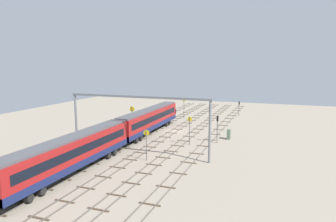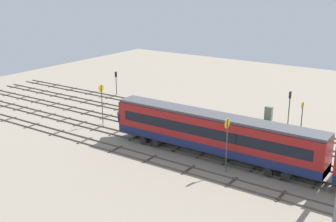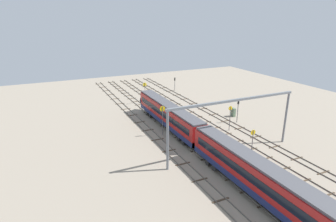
{
  "view_description": "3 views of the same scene",
  "coord_description": "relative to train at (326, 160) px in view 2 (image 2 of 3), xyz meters",
  "views": [
    {
      "loc": [
        -59.05,
        -20.22,
        14.21
      ],
      "look_at": [
        5.06,
        3.23,
        3.34
      ],
      "focal_mm": 32.81,
      "sensor_mm": 36.0,
      "label": 1
    },
    {
      "loc": [
        -23.49,
        42.57,
        18.47
      ],
      "look_at": [
        4.21,
        2.41,
        3.61
      ],
      "focal_mm": 46.04,
      "sensor_mm": 36.0,
      "label": 2
    },
    {
      "loc": [
        -50.26,
        26.43,
        21.05
      ],
      "look_at": [
        -0.19,
        3.03,
        2.53
      ],
      "focal_mm": 30.14,
      "sensor_mm": 36.0,
      "label": 3
    }
  ],
  "objects": [
    {
      "name": "ground_plane",
      "position": [
        14.73,
        -4.24,
        -2.66
      ],
      "size": [
        103.87,
        103.87,
        0.0
      ],
      "primitive_type": "plane",
      "color": "gray"
    },
    {
      "name": "track_near_foreground",
      "position": [
        14.73,
        -12.71,
        -2.59
      ],
      "size": [
        87.87,
        2.4,
        0.16
      ],
      "color": "#59544C",
      "rests_on": "ground"
    },
    {
      "name": "track_second_near",
      "position": [
        14.73,
        -8.48,
        -2.59
      ],
      "size": [
        87.87,
        2.4,
        0.16
      ],
      "color": "#59544C",
      "rests_on": "ground"
    },
    {
      "name": "track_middle",
      "position": [
        14.73,
        -4.24,
        -2.59
      ],
      "size": [
        87.87,
        2.4,
        0.16
      ],
      "color": "#59544C",
      "rests_on": "ground"
    },
    {
      "name": "track_with_train",
      "position": [
        14.73,
        -0.0,
        -2.59
      ],
      "size": [
        87.87,
        2.4,
        0.16
      ],
      "color": "#59544C",
      "rests_on": "ground"
    },
    {
      "name": "track_far_background",
      "position": [
        14.73,
        4.24,
        -2.59
      ],
      "size": [
        87.87,
        2.4,
        0.16
      ],
      "color": "#59544C",
      "rests_on": "ground"
    },
    {
      "name": "train",
      "position": [
        0.0,
        0.0,
        0.0
      ],
      "size": [
        50.4,
        3.24,
        4.8
      ],
      "color": "maroon",
      "rests_on": "ground"
    },
    {
      "name": "speed_sign_near_foreground",
      "position": [
        8.93,
        2.52,
        1.1
      ],
      "size": [
        0.14,
        1.02,
        5.69
      ],
      "color": "#4C4C51",
      "rests_on": "ground"
    },
    {
      "name": "speed_sign_mid_trackside",
      "position": [
        29.51,
        -1.76,
        0.88
      ],
      "size": [
        0.14,
        0.97,
        5.4
      ],
      "color": "#4C4C51",
      "rests_on": "ground"
    },
    {
      "name": "speed_sign_far_trackside",
      "position": [
        5.62,
        -10.18,
        0.48
      ],
      "size": [
        0.14,
        0.83,
        4.94
      ],
      "color": "#4C4C51",
      "rests_on": "ground"
    },
    {
      "name": "signal_light_trackside_approach",
      "position": [
        38.2,
        -14.47,
        -0.07
      ],
      "size": [
        0.31,
        0.32,
        3.91
      ],
      "color": "#4C4C51",
      "rests_on": "ground"
    },
    {
      "name": "signal_light_trackside_departure",
      "position": [
        8.61,
        -14.41,
        0.5
      ],
      "size": [
        0.31,
        0.32,
        4.85
      ],
      "color": "#4C4C51",
      "rests_on": "ground"
    },
    {
      "name": "relay_cabinet",
      "position": [
        11.89,
        -15.95,
        -1.71
      ],
      "size": [
        1.03,
        0.61,
        1.9
      ],
      "color": "#597259",
      "rests_on": "ground"
    }
  ]
}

